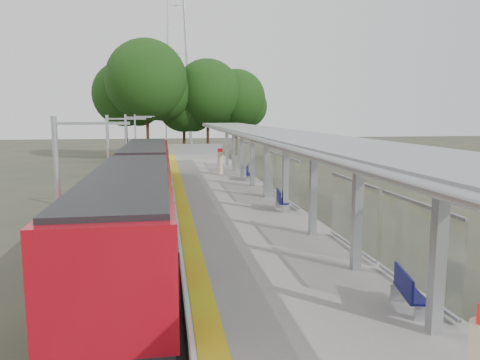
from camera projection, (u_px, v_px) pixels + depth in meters
name	position (u px, v px, depth m)	size (l,w,h in m)	color
trackbed	(146.00, 210.00, 26.29)	(3.00, 70.00, 0.24)	#59544C
platform	(225.00, 201.00, 26.95)	(6.00, 50.00, 1.00)	gray
tactile_strip	(180.00, 193.00, 26.47)	(0.60, 50.00, 0.02)	yellow
end_fence	(196.00, 149.00, 51.18)	(6.00, 0.10, 1.20)	#9EA0A5
train	(141.00, 187.00, 21.79)	(2.74, 27.60, 3.62)	black
canopy	(267.00, 140.00, 22.95)	(3.27, 38.00, 3.66)	#9EA0A5
pylon	(176.00, 30.00, 75.99)	(8.00, 4.00, 38.00)	#9EA0A5
tree_cluster	(175.00, 92.00, 56.92)	(21.72, 13.21, 14.03)	#382316
catenary_masts	(110.00, 162.00, 24.65)	(2.08, 48.16, 5.40)	#9EA0A5
bench_near	(407.00, 290.00, 10.60)	(0.72, 1.45, 0.95)	#101052
bench_mid	(281.00, 200.00, 21.72)	(0.61, 1.45, 0.96)	#101052
bench_far	(249.00, 173.00, 31.61)	(0.77, 1.49, 0.98)	#101052
info_pillar_far	(220.00, 163.00, 34.94)	(0.43, 0.43, 1.90)	beige
litter_bin	(268.00, 187.00, 25.40)	(0.51, 0.51, 1.03)	#9EA0A5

